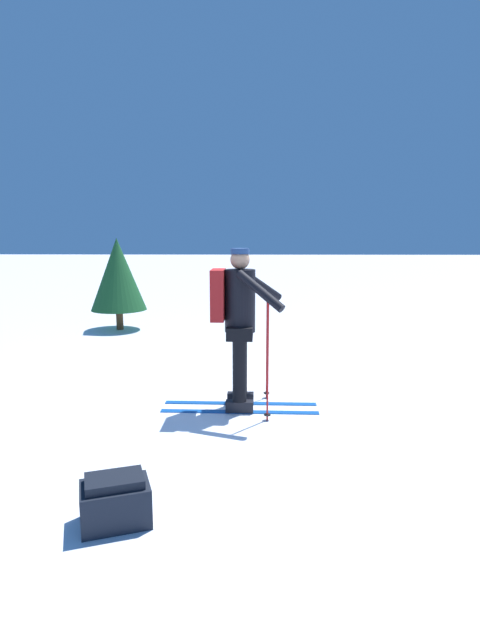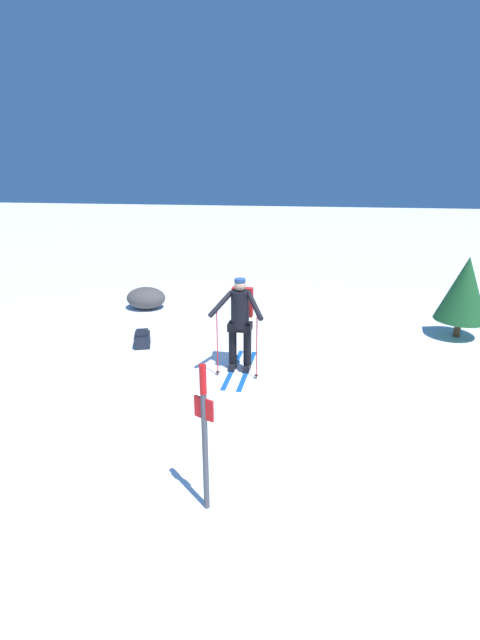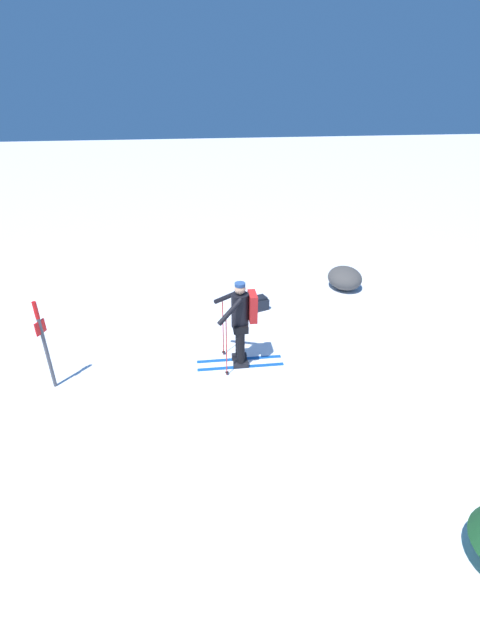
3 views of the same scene
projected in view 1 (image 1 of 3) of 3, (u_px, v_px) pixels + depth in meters
ground_plane at (276, 396)px, 6.00m from camera, size 80.00×80.00×0.00m
skier at (238, 317)px, 5.41m from camera, size 1.00×1.74×1.77m
dropped_backpack at (115, 501)px, 3.34m from camera, size 0.45×0.53×0.34m
pine_tree at (118, 274)px, 9.94m from camera, size 1.10×1.10×1.84m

